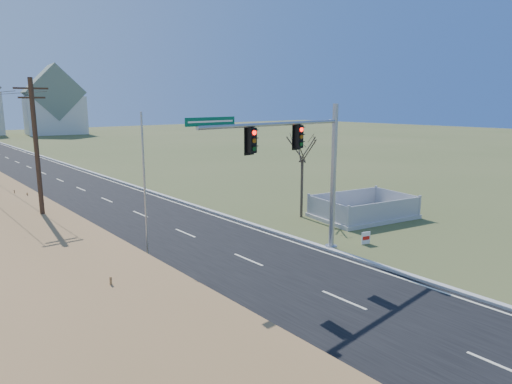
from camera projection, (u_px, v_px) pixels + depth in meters
name	position (u px, v px, depth m)	size (l,w,h in m)	color
ground	(307.00, 286.00, 19.34)	(260.00, 260.00, 0.00)	#475127
road	(21.00, 164.00, 57.24)	(8.00, 180.00, 0.06)	black
curb	(55.00, 161.00, 59.81)	(0.30, 180.00, 0.18)	#B2AFA8
utility_pole_near	(37.00, 156.00, 25.75)	(1.80, 0.26, 9.00)	#422D1E
condo_ne	(55.00, 105.00, 109.31)	(14.12, 10.51, 16.52)	silver
traffic_signal_mast	(311.00, 166.00, 21.92)	(9.50, 1.24, 7.59)	#9EA0A5
fence_enclosure	(363.00, 213.00, 30.79)	(7.08, 5.42, 1.47)	#B7B5AD
open_sign	(366.00, 238.00, 24.91)	(0.54, 0.20, 0.68)	white
flagpole	(146.00, 209.00, 20.70)	(0.33, 0.33, 7.25)	#B7B5AD
bare_tree	(303.00, 147.00, 29.98)	(2.23, 2.23, 5.91)	#4C3F33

